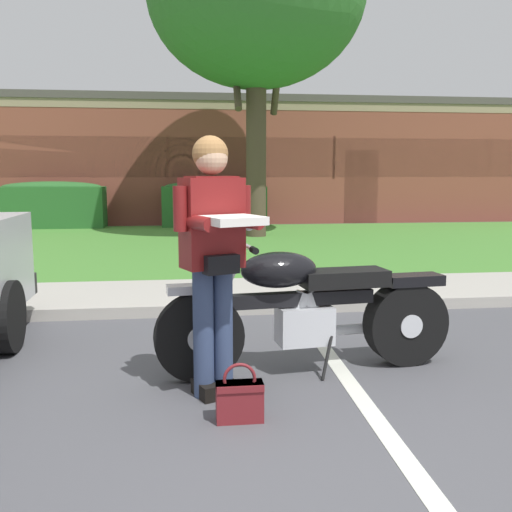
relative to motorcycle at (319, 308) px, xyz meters
The scene contains 11 objects.
ground_plane 1.27m from the motorcycle, 122.30° to the right, with size 140.00×140.00×0.00m, color #4C4C51.
curb_strip 1.99m from the motorcycle, 108.84° to the left, with size 60.00×0.20×0.12m, color #ADA89E.
concrete_walk 2.79m from the motorcycle, 103.13° to the left, with size 60.00×1.50×0.08m, color #ADA89E.
grass_lawn 7.48m from the motorcycle, 94.81° to the left, with size 60.00×8.01×0.06m, color #478433.
stall_stripe_1 0.94m from the motorcycle, 79.11° to the right, with size 0.12×4.40×0.01m, color silver.
motorcycle is the anchor object (origin of this frame).
rider_person 1.02m from the motorcycle, 154.16° to the right, with size 0.56×0.66×1.70m.
handbag 1.10m from the motorcycle, 129.49° to the right, with size 0.28×0.13×0.36m.
hedge_left 12.10m from the motorcycle, 110.89° to the left, with size 2.63×0.90×1.24m.
hedge_center_left 11.31m from the motorcycle, 90.85° to the left, with size 2.73×0.90×1.24m.
brick_building 16.83m from the motorcycle, 94.69° to the left, with size 27.77×9.22×3.62m.
Camera 1 is at (-0.35, -3.08, 1.48)m, focal length 40.52 mm.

